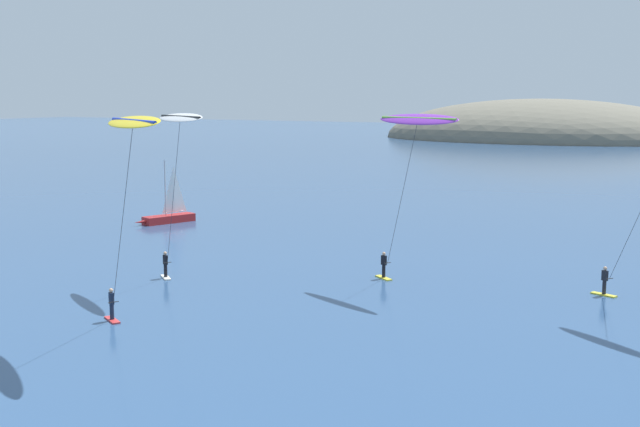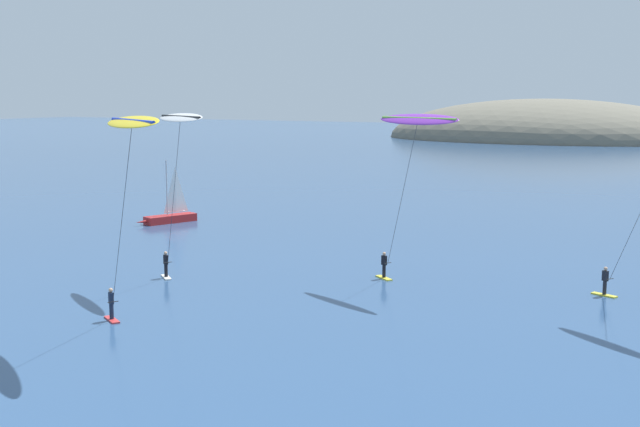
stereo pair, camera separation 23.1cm
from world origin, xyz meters
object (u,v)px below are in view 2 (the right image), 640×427
(kitesurfer_white, at_px, (179,131))
(kitesurfer_yellow, at_px, (130,136))
(sailboat_near, at_px, (167,216))
(kitesurfer_purple, at_px, (415,132))

(kitesurfer_white, xyz_separation_m, kitesurfer_yellow, (5.26, -9.91, 0.29))
(kitesurfer_yellow, bearing_deg, sailboat_near, 127.58)
(kitesurfer_white, bearing_deg, kitesurfer_yellow, -62.05)
(sailboat_near, height_order, kitesurfer_yellow, kitesurfer_yellow)
(kitesurfer_yellow, bearing_deg, kitesurfer_purple, 67.71)
(sailboat_near, xyz_separation_m, kitesurfer_white, (16.71, -18.64, 8.74))
(sailboat_near, relative_size, kitesurfer_white, 0.56)
(kitesurfer_yellow, bearing_deg, kitesurfer_white, 117.95)
(sailboat_near, relative_size, kitesurfer_purple, 0.56)
(sailboat_near, distance_m, kitesurfer_purple, 32.35)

